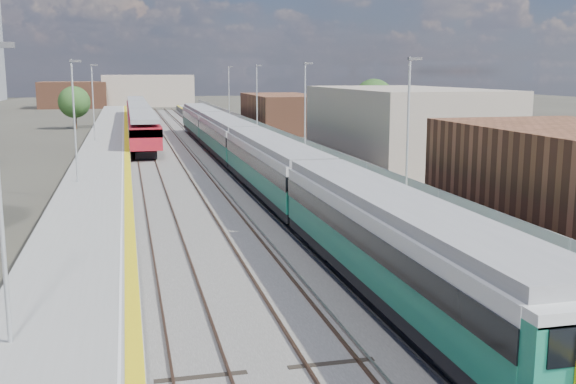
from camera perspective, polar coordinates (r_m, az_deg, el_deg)
name	(u,v)px	position (r m, az deg, el deg)	size (l,w,h in m)	color
ground	(210,160)	(60.29, -6.63, 2.67)	(320.00, 320.00, 0.00)	#47443A
ballast_bed	(182,157)	(62.54, -8.95, 2.91)	(10.50, 155.00, 0.06)	#565451
tracks	(187,154)	(64.23, -8.55, 3.18)	(8.96, 160.00, 0.17)	#4C3323
platform_right	(263,150)	(63.50, -2.17, 3.59)	(4.70, 155.00, 8.52)	slate
platform_left	(105,154)	(62.31, -15.21, 3.10)	(4.30, 155.00, 8.52)	slate
buildings	(69,57)	(148.40, -18.09, 10.80)	(72.00, 185.50, 40.00)	brown
green_train	(245,148)	(50.61, -3.63, 3.77)	(2.81, 78.33, 3.10)	black
red_train	(139,117)	(87.93, -12.50, 6.24)	(2.86, 57.94, 3.61)	black
tree_c	(74,102)	(96.98, -17.65, 7.26)	(4.30, 4.30, 5.83)	#382619
tree_d	(374,100)	(84.39, 7.27, 7.75)	(5.11, 5.11, 6.92)	#382619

